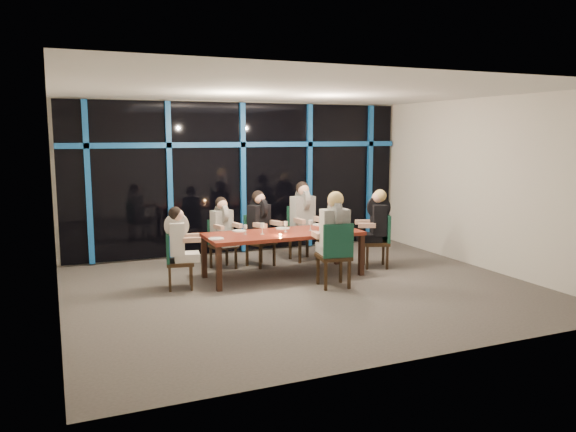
{
  "coord_description": "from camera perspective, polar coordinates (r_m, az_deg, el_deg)",
  "views": [
    {
      "loc": [
        -3.5,
        -7.67,
        2.36
      ],
      "look_at": [
        0.0,
        0.6,
        1.05
      ],
      "focal_mm": 35.0,
      "sensor_mm": 36.0,
      "label": 1
    }
  ],
  "objects": [
    {
      "name": "room",
      "position": [
        8.44,
        1.6,
        6.02
      ],
      "size": [
        7.04,
        7.0,
        3.02
      ],
      "color": "#5D5752",
      "rests_on": "ground"
    },
    {
      "name": "window_wall",
      "position": [
        11.2,
        -4.62,
        4.13
      ],
      "size": [
        6.86,
        0.43,
        2.94
      ],
      "color": "black",
      "rests_on": "ground"
    },
    {
      "name": "dining_table",
      "position": [
        9.32,
        -0.48,
        -2.08
      ],
      "size": [
        2.6,
        1.0,
        0.75
      ],
      "color": "maroon",
      "rests_on": "ground"
    },
    {
      "name": "chair_far_left",
      "position": [
        10.03,
        -6.83,
        -2.53
      ],
      "size": [
        0.48,
        0.48,
        0.87
      ],
      "rotation": [
        0.0,
        0.0,
        0.22
      ],
      "color": "#301E10",
      "rests_on": "ground"
    },
    {
      "name": "chair_far_mid",
      "position": [
        10.16,
        -3.13,
        -2.15
      ],
      "size": [
        0.57,
        0.57,
        0.93
      ],
      "rotation": [
        0.0,
        0.0,
        0.4
      ],
      "color": "#301E10",
      "rests_on": "ground"
    },
    {
      "name": "chair_far_right",
      "position": [
        10.64,
        1.37,
        -1.42
      ],
      "size": [
        0.51,
        0.51,
        1.01
      ],
      "rotation": [
        0.0,
        0.0,
        0.09
      ],
      "color": "#301E10",
      "rests_on": "ground"
    },
    {
      "name": "chair_end_left",
      "position": [
        8.79,
        -11.43,
        -4.18
      ],
      "size": [
        0.47,
        0.47,
        0.87
      ],
      "rotation": [
        0.0,
        0.0,
        1.39
      ],
      "color": "#301E10",
      "rests_on": "ground"
    },
    {
      "name": "chair_end_right",
      "position": [
        10.14,
        9.37,
        -2.21
      ],
      "size": [
        0.57,
        0.57,
        0.95
      ],
      "rotation": [
        0.0,
        0.0,
        4.34
      ],
      "color": "#301E10",
      "rests_on": "ground"
    },
    {
      "name": "chair_near_mid",
      "position": [
        8.66,
        4.86,
        -3.65
      ],
      "size": [
        0.54,
        0.54,
        1.02
      ],
      "rotation": [
        0.0,
        0.0,
        3.0
      ],
      "color": "#301E10",
      "rests_on": "ground"
    },
    {
      "name": "diner_far_left",
      "position": [
        9.91,
        -6.66,
        -0.62
      ],
      "size": [
        0.49,
        0.58,
        0.85
      ],
      "rotation": [
        0.0,
        0.0,
        0.22
      ],
      "color": "black",
      "rests_on": "ground"
    },
    {
      "name": "diner_far_mid",
      "position": [
        10.04,
        -2.84,
        -0.13
      ],
      "size": [
        0.58,
        0.64,
        0.91
      ],
      "rotation": [
        0.0,
        0.0,
        0.4
      ],
      "color": "black",
      "rests_on": "ground"
    },
    {
      "name": "diner_far_right",
      "position": [
        10.5,
        1.61,
        0.67
      ],
      "size": [
        0.53,
        0.65,
        0.99
      ],
      "rotation": [
        0.0,
        0.0,
        0.09
      ],
      "color": "black",
      "rests_on": "ground"
    },
    {
      "name": "diner_end_left",
      "position": [
        8.72,
        -11.01,
        -1.94
      ],
      "size": [
        0.58,
        0.47,
        0.85
      ],
      "rotation": [
        0.0,
        0.0,
        1.39
      ],
      "color": "silver",
      "rests_on": "ground"
    },
    {
      "name": "diner_end_right",
      "position": [
        10.06,
        8.97,
        -0.09
      ],
      "size": [
        0.65,
        0.58,
        0.93
      ],
      "rotation": [
        0.0,
        0.0,
        4.34
      ],
      "color": "black",
      "rests_on": "ground"
    },
    {
      "name": "diner_near_mid",
      "position": [
        8.67,
        4.7,
        -0.92
      ],
      "size": [
        0.55,
        0.67,
        1.0
      ],
      "rotation": [
        0.0,
        0.0,
        3.0
      ],
      "color": "black",
      "rests_on": "ground"
    },
    {
      "name": "plate_far_left",
      "position": [
        9.44,
        -4.98,
        -1.51
      ],
      "size": [
        0.24,
        0.24,
        0.01
      ],
      "primitive_type": "cylinder",
      "color": "white",
      "rests_on": "dining_table"
    },
    {
      "name": "plate_far_mid",
      "position": [
        9.66,
        -0.54,
        -1.25
      ],
      "size": [
        0.24,
        0.24,
        0.01
      ],
      "primitive_type": "cylinder",
      "color": "white",
      "rests_on": "dining_table"
    },
    {
      "name": "plate_far_right",
      "position": [
        10.05,
        3.2,
        -0.89
      ],
      "size": [
        0.24,
        0.24,
        0.01
      ],
      "primitive_type": "cylinder",
      "color": "white",
      "rests_on": "dining_table"
    },
    {
      "name": "plate_end_left",
      "position": [
        8.77,
        -7.31,
        -2.3
      ],
      "size": [
        0.24,
        0.24,
        0.01
      ],
      "primitive_type": "cylinder",
      "color": "white",
      "rests_on": "dining_table"
    },
    {
      "name": "plate_end_right",
      "position": [
        9.99,
        5.77,
        -0.97
      ],
      "size": [
        0.24,
        0.24,
        0.01
      ],
      "primitive_type": "cylinder",
      "color": "white",
      "rests_on": "dining_table"
    },
    {
      "name": "plate_near_mid",
      "position": [
        9.23,
        3.52,
        -1.71
      ],
      "size": [
        0.24,
        0.24,
        0.01
      ],
      "primitive_type": "cylinder",
      "color": "white",
      "rests_on": "dining_table"
    },
    {
      "name": "wine_bottle",
      "position": [
        9.65,
        5.77,
        -0.53
      ],
      "size": [
        0.08,
        0.08,
        0.35
      ],
      "rotation": [
        0.0,
        0.0,
        -0.05
      ],
      "color": "black",
      "rests_on": "dining_table"
    },
    {
      "name": "water_pitcher",
      "position": [
        9.43,
        4.82,
        -0.98
      ],
      "size": [
        0.12,
        0.1,
        0.19
      ],
      "rotation": [
        0.0,
        0.0,
        0.03
      ],
      "color": "silver",
      "rests_on": "dining_table"
    },
    {
      "name": "tea_light",
      "position": [
        9.01,
        -0.79,
        -1.91
      ],
      "size": [
        0.04,
        0.04,
        0.03
      ],
      "primitive_type": "cylinder",
      "color": "#F39849",
      "rests_on": "dining_table"
    },
    {
      "name": "wine_glass_a",
      "position": [
        9.12,
        -2.63,
        -1.02
      ],
      "size": [
        0.07,
        0.07,
        0.18
      ],
      "color": "silver",
      "rests_on": "dining_table"
    },
    {
      "name": "wine_glass_b",
      "position": [
        9.33,
        -0.24,
        -0.83
      ],
      "size": [
        0.07,
        0.07,
        0.18
      ],
      "color": "silver",
      "rests_on": "dining_table"
    },
    {
      "name": "wine_glass_c",
      "position": [
        9.47,
        2.29,
        -0.69
      ],
      "size": [
        0.07,
        0.07,
        0.18
      ],
      "color": "silver",
      "rests_on": "dining_table"
    },
    {
      "name": "wine_glass_d",
      "position": [
        9.13,
        -4.37,
        -1.16
      ],
      "size": [
        0.06,
        0.06,
        0.16
      ],
      "color": "silver",
      "rests_on": "dining_table"
    },
    {
      "name": "wine_glass_e",
      "position": [
        9.79,
        4.38,
        -0.51
      ],
      "size": [
        0.06,
        0.06,
        0.16
      ],
      "color": "silver",
      "rests_on": "dining_table"
    }
  ]
}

